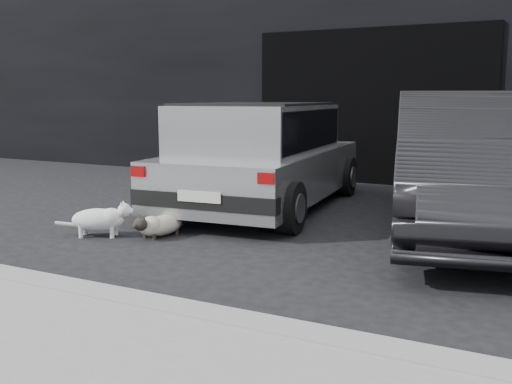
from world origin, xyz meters
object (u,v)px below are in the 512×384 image
at_px(silver_hatchback, 262,151).
at_px(cat_siamese, 158,225).
at_px(second_car, 473,162).
at_px(cat_white, 102,219).

xyz_separation_m(silver_hatchback, cat_siamese, (-0.27, -1.94, -0.63)).
bearing_deg(silver_hatchback, cat_siamese, -102.80).
bearing_deg(cat_siamese, silver_hatchback, -84.75).
height_order(second_car, cat_white, second_car).
distance_m(second_car, cat_siamese, 3.47).
xyz_separation_m(second_car, cat_siamese, (-2.91, -1.77, -0.64)).
bearing_deg(cat_white, second_car, 96.01).
relative_size(cat_siamese, cat_white, 1.04).
bearing_deg(cat_white, silver_hatchback, 135.24).
relative_size(silver_hatchback, second_car, 0.84).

